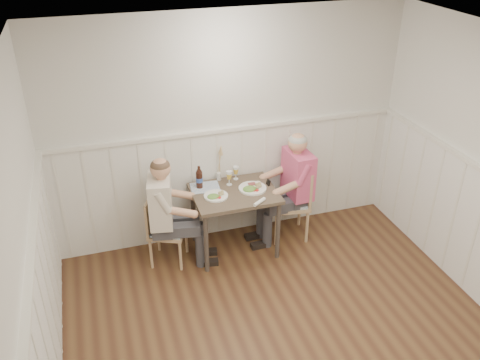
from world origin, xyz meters
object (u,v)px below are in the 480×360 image
at_px(dining_table, 235,200).
at_px(diner_cream, 166,221).
at_px(grass_vase, 219,164).
at_px(chair_right, 294,199).
at_px(chair_left, 163,227).
at_px(beer_bottle, 199,178).
at_px(man_in_pink, 294,194).

bearing_deg(dining_table, diner_cream, -177.79).
xyz_separation_m(dining_table, grass_vase, (-0.09, 0.31, 0.30)).
bearing_deg(chair_right, chair_left, -178.60).
bearing_deg(diner_cream, beer_bottle, 28.20).
relative_size(man_in_pink, diner_cream, 1.03).
distance_m(dining_table, beer_bottle, 0.45).
distance_m(diner_cream, beer_bottle, 0.58).
bearing_deg(beer_bottle, chair_right, -6.94).
relative_size(chair_right, diner_cream, 0.69).
distance_m(man_in_pink, diner_cream, 1.49).
xyz_separation_m(chair_right, grass_vase, (-0.83, 0.24, 0.46)).
height_order(chair_right, beer_bottle, beer_bottle).
bearing_deg(chair_right, man_in_pink, -132.19).
distance_m(dining_table, grass_vase, 0.44).
relative_size(chair_right, chair_left, 1.13).
height_order(diner_cream, grass_vase, diner_cream).
xyz_separation_m(diner_cream, beer_bottle, (0.43, 0.23, 0.32)).
xyz_separation_m(man_in_pink, grass_vase, (-0.81, 0.26, 0.38)).
bearing_deg(dining_table, chair_left, 177.68).
distance_m(chair_left, diner_cream, 0.13).
xyz_separation_m(chair_left, beer_bottle, (0.46, 0.17, 0.44)).
bearing_deg(grass_vase, chair_right, -16.17).
xyz_separation_m(diner_cream, grass_vase, (0.68, 0.34, 0.40)).
bearing_deg(chair_right, dining_table, -174.62).
height_order(dining_table, beer_bottle, beer_bottle).
bearing_deg(chair_left, chair_right, 1.40).
xyz_separation_m(dining_table, beer_bottle, (-0.34, 0.20, 0.22)).
bearing_deg(diner_cream, chair_right, 3.77).
relative_size(chair_right, grass_vase, 2.06).
xyz_separation_m(chair_right, man_in_pink, (-0.02, -0.02, 0.08)).
distance_m(diner_cream, grass_vase, 0.86).
distance_m(dining_table, chair_right, 0.76).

